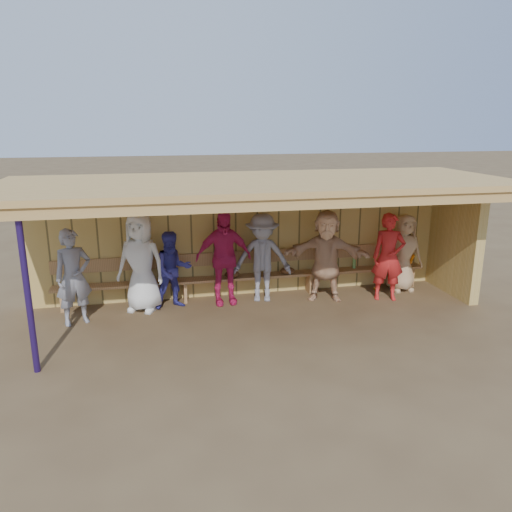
{
  "coord_description": "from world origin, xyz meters",
  "views": [
    {
      "loc": [
        -1.89,
        -8.41,
        3.48
      ],
      "look_at": [
        0.0,
        0.35,
        1.05
      ],
      "focal_mm": 35.0,
      "sensor_mm": 36.0,
      "label": 1
    }
  ],
  "objects": [
    {
      "name": "dugout_equipment",
      "position": [
        -0.16,
        0.99,
        0.49
      ],
      "size": [
        6.95,
        0.62,
        0.8
      ],
      "color": "orange",
      "rests_on": "ground"
    },
    {
      "name": "bench",
      "position": [
        0.0,
        1.12,
        0.53
      ],
      "size": [
        7.6,
        0.34,
        0.93
      ],
      "color": "#B5824D",
      "rests_on": "ground"
    },
    {
      "name": "player_c",
      "position": [
        -1.53,
        0.77,
        0.75
      ],
      "size": [
        0.82,
        0.69,
        1.5
      ],
      "primitive_type": "imported",
      "rotation": [
        0.0,
        0.0,
        0.19
      ],
      "color": "#383695",
      "rests_on": "ground"
    },
    {
      "name": "player_h",
      "position": [
        3.25,
        0.78,
        0.82
      ],
      "size": [
        0.8,
        0.52,
        1.63
      ],
      "primitive_type": "imported",
      "rotation": [
        0.0,
        0.0,
        -0.0
      ],
      "color": "tan",
      "rests_on": "ground"
    },
    {
      "name": "player_f",
      "position": [
        1.47,
        0.6,
        0.91
      ],
      "size": [
        1.77,
        1.07,
        1.81
      ],
      "primitive_type": "imported",
      "rotation": [
        0.0,
        0.0,
        -0.34
      ],
      "color": "#E1AB7E",
      "rests_on": "ground"
    },
    {
      "name": "player_e",
      "position": [
        0.23,
        0.81,
        0.88
      ],
      "size": [
        1.26,
        0.9,
        1.76
      ],
      "primitive_type": "imported",
      "rotation": [
        0.0,
        0.0,
        -0.24
      ],
      "color": "gray",
      "rests_on": "ground"
    },
    {
      "name": "player_b",
      "position": [
        -2.1,
        0.77,
        0.93
      ],
      "size": [
        1.07,
        0.91,
        1.86
      ],
      "primitive_type": "imported",
      "rotation": [
        0.0,
        0.0,
        -0.42
      ],
      "color": "white",
      "rests_on": "ground"
    },
    {
      "name": "player_g",
      "position": [
        2.69,
        0.35,
        0.88
      ],
      "size": [
        0.73,
        0.58,
        1.75
      ],
      "primitive_type": "imported",
      "rotation": [
        0.0,
        0.0,
        -0.28
      ],
      "color": "red",
      "rests_on": "ground"
    },
    {
      "name": "ground",
      "position": [
        0.0,
        0.0,
        0.0
      ],
      "size": [
        90.0,
        90.0,
        0.0
      ],
      "primitive_type": "plane",
      "color": "brown",
      "rests_on": "ground"
    },
    {
      "name": "player_a",
      "position": [
        -3.25,
        0.35,
        0.86
      ],
      "size": [
        0.73,
        0.61,
        1.71
      ],
      "primitive_type": "imported",
      "rotation": [
        0.0,
        0.0,
        0.38
      ],
      "color": "gray",
      "rests_on": "ground"
    },
    {
      "name": "dugout_structure",
      "position": [
        0.39,
        0.69,
        1.69
      ],
      "size": [
        8.8,
        3.2,
        2.5
      ],
      "color": "tan",
      "rests_on": "ground"
    },
    {
      "name": "player_d",
      "position": [
        -0.55,
        0.81,
        0.92
      ],
      "size": [
        1.1,
        0.5,
        1.85
      ],
      "primitive_type": "imported",
      "rotation": [
        0.0,
        0.0,
        0.04
      ],
      "color": "#D1215A",
      "rests_on": "ground"
    }
  ]
}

